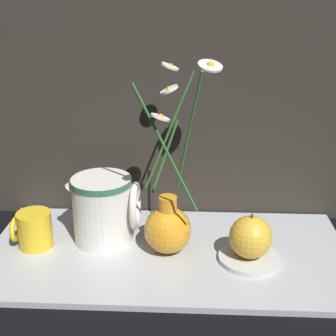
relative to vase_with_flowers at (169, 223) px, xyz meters
name	(u,v)px	position (x,y,z in m)	size (l,w,h in m)	color
ground_plane	(168,256)	(0.00, 0.00, -0.08)	(6.00, 6.00, 0.00)	black
shelf	(168,253)	(0.00, 0.00, -0.07)	(0.72, 0.35, 0.01)	#B2B7BC
vase_with_flowers	(169,223)	(0.00, 0.00, 0.00)	(0.16, 0.24, 0.37)	orange
yellow_mug	(34,230)	(-0.28, 0.01, -0.03)	(0.08, 0.07, 0.08)	yellow
ceramic_pitcher	(104,207)	(-0.14, 0.04, 0.01)	(0.15, 0.12, 0.15)	white
saucer_plate	(249,258)	(0.16, -0.03, -0.06)	(0.12, 0.12, 0.01)	silver
orange_fruit	(251,237)	(0.16, -0.03, -0.01)	(0.08, 0.08, 0.09)	gold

